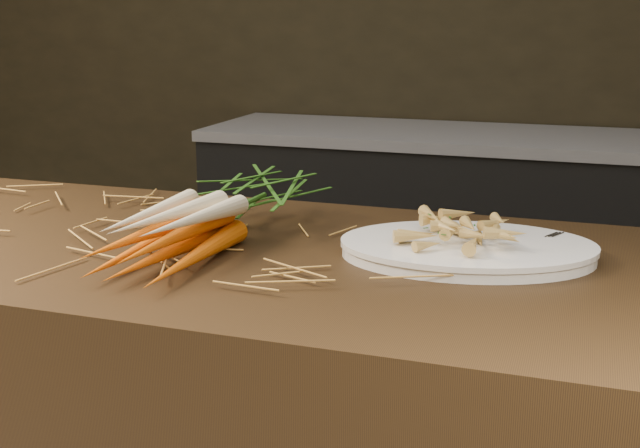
{
  "coord_description": "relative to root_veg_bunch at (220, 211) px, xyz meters",
  "views": [
    {
      "loc": [
        0.83,
        -0.86,
        1.27
      ],
      "look_at": [
        0.45,
        0.27,
        0.96
      ],
      "focal_mm": 45.0,
      "sensor_mm": 36.0,
      "label": 1
    }
  ],
  "objects": [
    {
      "name": "roasted_veg_heap",
      "position": [
        0.42,
        0.03,
        -0.01
      ],
      "size": [
        0.22,
        0.18,
        0.04
      ],
      "primitive_type": null,
      "rotation": [
        0.0,
        0.0,
        0.2
      ],
      "color": "#BC8E42",
      "rests_on": "serving_platter"
    },
    {
      "name": "root_veg_bunch",
      "position": [
        0.0,
        0.0,
        0.0
      ],
      "size": [
        0.21,
        0.57,
        0.1
      ],
      "rotation": [
        0.0,
        0.0,
        -0.1
      ],
      "color": "#C84802",
      "rests_on": "main_counter"
    },
    {
      "name": "back_counter",
      "position": [
        0.05,
        1.85,
        -0.53
      ],
      "size": [
        1.82,
        0.62,
        0.84
      ],
      "color": "black",
      "rests_on": "ground"
    },
    {
      "name": "straw_bedding",
      "position": [
        -0.25,
        -0.03,
        -0.04
      ],
      "size": [
        1.4,
        0.6,
        0.02
      ],
      "primitive_type": null,
      "color": "#B07432",
      "rests_on": "main_counter"
    },
    {
      "name": "serving_platter",
      "position": [
        0.42,
        0.03,
        -0.04
      ],
      "size": [
        0.44,
        0.34,
        0.02
      ],
      "primitive_type": null,
      "rotation": [
        0.0,
        0.0,
        0.2
      ],
      "color": "white",
      "rests_on": "main_counter"
    },
    {
      "name": "serving_fork",
      "position": [
        0.56,
        0.04,
        -0.03
      ],
      "size": [
        0.08,
        0.14,
        0.0
      ],
      "primitive_type": "cube",
      "rotation": [
        0.0,
        0.0,
        -0.47
      ],
      "color": "silver",
      "rests_on": "serving_platter"
    }
  ]
}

